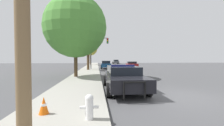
{
  "coord_description": "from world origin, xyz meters",
  "views": [
    {
      "loc": [
        -3.96,
        -6.86,
        1.83
      ],
      "look_at": [
        -1.12,
        21.08,
        0.99
      ],
      "focal_mm": 24.0,
      "sensor_mm": 36.0,
      "label": 1
    }
  ],
  "objects_px": {
    "fire_hydrant": "(89,106)",
    "tree_sidewalk_near": "(76,27)",
    "police_car": "(123,77)",
    "car_background_distant": "(116,62)",
    "traffic_light": "(98,47)",
    "car_background_midblock": "(106,64)",
    "tree_sidewalk_mid": "(88,37)",
    "car_background_oncoming": "(132,65)",
    "tree_sidewalk_far": "(90,49)",
    "traffic_cone": "(44,105)"
  },
  "relations": [
    {
      "from": "traffic_light",
      "to": "tree_sidewalk_mid",
      "type": "bearing_deg",
      "value": -123.42
    },
    {
      "from": "traffic_light",
      "to": "tree_sidewalk_far",
      "type": "bearing_deg",
      "value": 96.52
    },
    {
      "from": "tree_sidewalk_near",
      "to": "tree_sidewalk_mid",
      "type": "height_order",
      "value": "tree_sidewalk_near"
    },
    {
      "from": "police_car",
      "to": "fire_hydrant",
      "type": "relative_size",
      "value": 7.33
    },
    {
      "from": "tree_sidewalk_near",
      "to": "traffic_cone",
      "type": "distance_m",
      "value": 10.6
    },
    {
      "from": "car_background_oncoming",
      "to": "tree_sidewalk_far",
      "type": "height_order",
      "value": "tree_sidewalk_far"
    },
    {
      "from": "fire_hydrant",
      "to": "traffic_cone",
      "type": "height_order",
      "value": "fire_hydrant"
    },
    {
      "from": "fire_hydrant",
      "to": "tree_sidewalk_near",
      "type": "relative_size",
      "value": 0.09
    },
    {
      "from": "fire_hydrant",
      "to": "car_background_oncoming",
      "type": "distance_m",
      "value": 23.82
    },
    {
      "from": "tree_sidewalk_mid",
      "to": "police_car",
      "type": "bearing_deg",
      "value": -78.89
    },
    {
      "from": "car_background_oncoming",
      "to": "tree_sidewalk_far",
      "type": "relative_size",
      "value": 0.63
    },
    {
      "from": "police_car",
      "to": "car_background_oncoming",
      "type": "relative_size",
      "value": 1.26
    },
    {
      "from": "tree_sidewalk_far",
      "to": "tree_sidewalk_mid",
      "type": "xyz_separation_m",
      "value": [
        0.48,
        -19.38,
        0.43
      ]
    },
    {
      "from": "police_car",
      "to": "fire_hydrant",
      "type": "bearing_deg",
      "value": 68.45
    },
    {
      "from": "car_background_oncoming",
      "to": "car_background_midblock",
      "type": "distance_m",
      "value": 4.74
    },
    {
      "from": "car_background_oncoming",
      "to": "car_background_midblock",
      "type": "bearing_deg",
      "value": 5.96
    },
    {
      "from": "police_car",
      "to": "fire_hydrant",
      "type": "xyz_separation_m",
      "value": [
        -1.74,
        -4.36,
        -0.24
      ]
    },
    {
      "from": "fire_hydrant",
      "to": "traffic_light",
      "type": "height_order",
      "value": "traffic_light"
    },
    {
      "from": "car_background_distant",
      "to": "tree_sidewalk_near",
      "type": "relative_size",
      "value": 0.6
    },
    {
      "from": "fire_hydrant",
      "to": "tree_sidewalk_near",
      "type": "bearing_deg",
      "value": 99.82
    },
    {
      "from": "fire_hydrant",
      "to": "car_background_oncoming",
      "type": "bearing_deg",
      "value": 73.81
    },
    {
      "from": "car_background_oncoming",
      "to": "car_background_midblock",
      "type": "height_order",
      "value": "car_background_midblock"
    },
    {
      "from": "car_background_oncoming",
      "to": "car_background_midblock",
      "type": "relative_size",
      "value": 0.89
    },
    {
      "from": "traffic_cone",
      "to": "car_background_oncoming",
      "type": "bearing_deg",
      "value": 70.17
    },
    {
      "from": "car_background_oncoming",
      "to": "tree_sidewalk_mid",
      "type": "relative_size",
      "value": 0.58
    },
    {
      "from": "police_car",
      "to": "car_background_oncoming",
      "type": "bearing_deg",
      "value": -104.64
    },
    {
      "from": "fire_hydrant",
      "to": "traffic_cone",
      "type": "relative_size",
      "value": 1.35
    },
    {
      "from": "fire_hydrant",
      "to": "car_background_oncoming",
      "type": "relative_size",
      "value": 0.17
    },
    {
      "from": "tree_sidewalk_near",
      "to": "tree_sidewalk_mid",
      "type": "relative_size",
      "value": 1.08
    },
    {
      "from": "traffic_cone",
      "to": "tree_sidewalk_near",
      "type": "bearing_deg",
      "value": 92.08
    },
    {
      "from": "traffic_light",
      "to": "tree_sidewalk_far",
      "type": "distance_m",
      "value": 17.27
    },
    {
      "from": "tree_sidewalk_mid",
      "to": "fire_hydrant",
      "type": "bearing_deg",
      "value": -86.65
    },
    {
      "from": "police_car",
      "to": "traffic_cone",
      "type": "height_order",
      "value": "police_car"
    },
    {
      "from": "traffic_light",
      "to": "car_background_midblock",
      "type": "xyz_separation_m",
      "value": [
        1.52,
        1.71,
        -3.06
      ]
    },
    {
      "from": "tree_sidewalk_near",
      "to": "car_background_distant",
      "type": "bearing_deg",
      "value": 76.97
    },
    {
      "from": "car_background_midblock",
      "to": "car_background_distant",
      "type": "height_order",
      "value": "car_background_midblock"
    },
    {
      "from": "fire_hydrant",
      "to": "car_background_midblock",
      "type": "relative_size",
      "value": 0.15
    },
    {
      "from": "car_background_distant",
      "to": "tree_sidewalk_mid",
      "type": "relative_size",
      "value": 0.65
    },
    {
      "from": "fire_hydrant",
      "to": "car_background_distant",
      "type": "relative_size",
      "value": 0.15
    },
    {
      "from": "traffic_light",
      "to": "police_car",
      "type": "bearing_deg",
      "value": -85.34
    },
    {
      "from": "tree_sidewalk_near",
      "to": "tree_sidewalk_far",
      "type": "height_order",
      "value": "tree_sidewalk_near"
    },
    {
      "from": "traffic_light",
      "to": "car_background_midblock",
      "type": "relative_size",
      "value": 1.16
    },
    {
      "from": "police_car",
      "to": "traffic_light",
      "type": "relative_size",
      "value": 0.97
    },
    {
      "from": "fire_hydrant",
      "to": "traffic_cone",
      "type": "xyz_separation_m",
      "value": [
        -1.41,
        0.54,
        -0.11
      ]
    },
    {
      "from": "car_background_midblock",
      "to": "car_background_distant",
      "type": "bearing_deg",
      "value": 82.77
    },
    {
      "from": "car_background_distant",
      "to": "traffic_cone",
      "type": "xyz_separation_m",
      "value": [
        -8.09,
        -46.11,
        -0.36
      ]
    },
    {
      "from": "tree_sidewalk_near",
      "to": "traffic_cone",
      "type": "height_order",
      "value": "tree_sidewalk_near"
    },
    {
      "from": "traffic_light",
      "to": "tree_sidewalk_near",
      "type": "height_order",
      "value": "tree_sidewalk_near"
    },
    {
      "from": "traffic_light",
      "to": "traffic_cone",
      "type": "relative_size",
      "value": 10.17
    },
    {
      "from": "fire_hydrant",
      "to": "car_background_distant",
      "type": "height_order",
      "value": "car_background_distant"
    }
  ]
}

